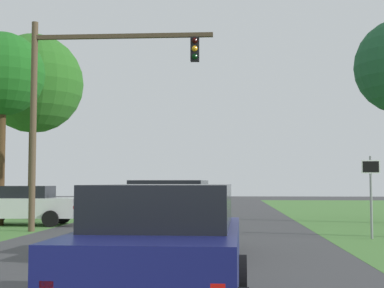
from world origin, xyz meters
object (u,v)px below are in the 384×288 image
(keep_moving_sign, at_px, (371,186))
(crossing_suv_far, at_px, (22,204))
(traffic_light, at_px, (78,93))
(extra_tree_2, at_px, (3,75))
(pickup_truck_lead, at_px, (170,216))
(red_suv_near, at_px, (164,248))
(extra_tree_1, at_px, (33,84))

(keep_moving_sign, distance_m, crossing_suv_far, 14.39)
(traffic_light, distance_m, extra_tree_2, 5.11)
(pickup_truck_lead, height_order, keep_moving_sign, keep_moving_sign)
(red_suv_near, bearing_deg, extra_tree_1, 113.65)
(red_suv_near, relative_size, extra_tree_1, 0.49)
(traffic_light, relative_size, extra_tree_2, 0.96)
(pickup_truck_lead, distance_m, traffic_light, 8.81)
(pickup_truck_lead, distance_m, extra_tree_1, 16.90)
(crossing_suv_far, height_order, extra_tree_1, extra_tree_1)
(red_suv_near, distance_m, crossing_suv_far, 18.28)
(pickup_truck_lead, height_order, extra_tree_2, extra_tree_2)
(extra_tree_2, bearing_deg, extra_tree_1, 91.25)
(extra_tree_1, xyz_separation_m, extra_tree_2, (0.09, -4.19, -0.33))
(extra_tree_1, bearing_deg, keep_moving_sign, -32.13)
(red_suv_near, xyz_separation_m, keep_moving_sign, (5.48, 11.39, 0.75))
(red_suv_near, relative_size, crossing_suv_far, 0.95)
(crossing_suv_far, bearing_deg, traffic_light, -42.99)
(red_suv_near, height_order, traffic_light, traffic_light)
(red_suv_near, distance_m, keep_moving_sign, 12.66)
(extra_tree_2, bearing_deg, traffic_light, -34.44)
(pickup_truck_lead, distance_m, keep_moving_sign, 7.59)
(pickup_truck_lead, relative_size, traffic_light, 0.64)
(extra_tree_2, bearing_deg, pickup_truck_lead, -48.52)
(crossing_suv_far, xyz_separation_m, extra_tree_2, (-0.89, -0.18, 5.55))
(traffic_light, height_order, keep_moving_sign, traffic_light)
(crossing_suv_far, bearing_deg, extra_tree_2, -168.77)
(red_suv_near, distance_m, pickup_truck_lead, 6.97)
(extra_tree_1, bearing_deg, traffic_light, -59.14)
(red_suv_near, height_order, keep_moving_sign, keep_moving_sign)
(keep_moving_sign, bearing_deg, crossing_suv_far, 159.41)
(red_suv_near, height_order, extra_tree_2, extra_tree_2)
(red_suv_near, relative_size, traffic_light, 0.57)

